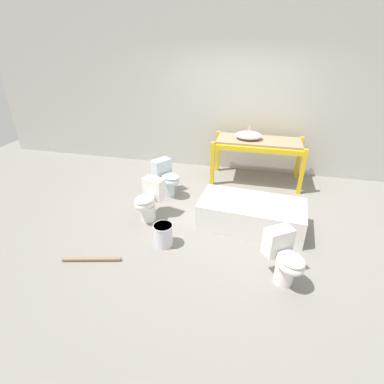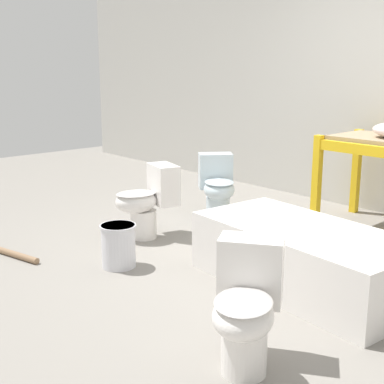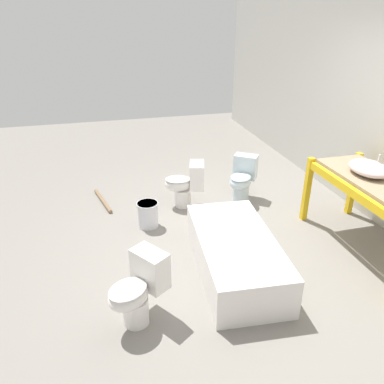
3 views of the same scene
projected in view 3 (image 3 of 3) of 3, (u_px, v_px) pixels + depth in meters
name	position (u px, v px, depth m)	size (l,w,h in m)	color
ground_plane	(243.00, 243.00, 4.43)	(12.00, 12.00, 0.00)	gray
shelving_rack	(379.00, 193.00, 4.01)	(1.69, 0.75, 0.86)	yellow
sink_basin	(369.00, 168.00, 4.09)	(0.50, 0.38, 0.22)	silver
bathtub_main	(235.00, 252.00, 3.85)	(1.60, 0.88, 0.42)	white
toilet_near	(242.00, 179.00, 5.30)	(0.62, 0.57, 0.64)	silver
toilet_far	(138.00, 289.00, 3.20)	(0.56, 0.62, 0.64)	white
toilet_extra	(186.00, 184.00, 5.15)	(0.44, 0.60, 0.64)	white
bucket_white	(148.00, 214.00, 4.72)	(0.27, 0.27, 0.33)	silver
loose_pipe	(103.00, 201.00, 5.38)	(0.75, 0.23, 0.05)	#8C6B4C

